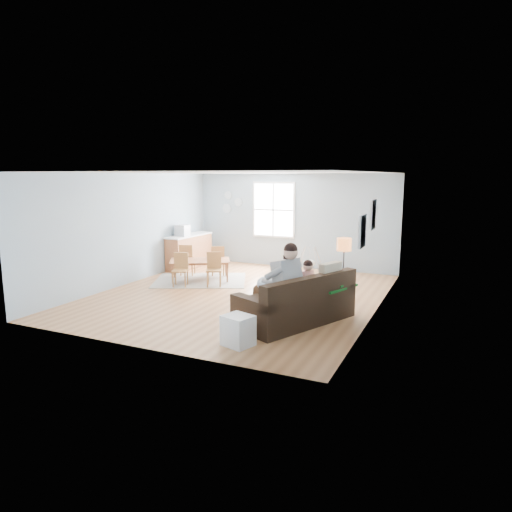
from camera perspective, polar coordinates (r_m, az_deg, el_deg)
The scene contains 22 objects.
room at distance 9.92m, azimuth -2.14°, elevation 8.77°, with size 8.40×9.40×3.90m.
window at distance 13.36m, azimuth 2.22°, elevation 5.79°, with size 1.32×0.08×1.62m.
pictures at distance 8.00m, azimuth 13.78°, elevation 4.10°, with size 0.05×1.34×0.74m.
wall_plates at distance 13.95m, azimuth -3.14°, elevation 6.69°, with size 0.67×0.02×0.66m.
sofa at distance 8.31m, azimuth 5.28°, elevation -6.19°, with size 1.82×2.45×0.91m.
green_throw at distance 8.84m, azimuth 8.28°, elevation -3.55°, with size 1.03×0.90×0.04m, color #166122.
beige_pillow at distance 8.47m, azimuth 9.25°, elevation -2.55°, with size 0.14×0.51×0.51m, color tan.
father at distance 8.06m, azimuth 3.03°, elevation -3.14°, with size 1.15×0.81×1.51m.
nursing_pillow at distance 8.21m, azimuth 2.18°, elevation -3.55°, with size 0.60×0.60×0.16m, color silver.
infant at distance 8.21m, azimuth 2.36°, elevation -2.84°, with size 0.21×0.42×0.16m.
toddler at distance 8.41m, azimuth 5.94°, elevation -2.86°, with size 0.61×0.45×0.91m.
floor_lamp at distance 9.24m, azimuth 10.94°, elevation 0.70°, with size 0.28×0.28×1.41m.
storage_cube at distance 7.25m, azimuth -2.31°, elevation -9.27°, with size 0.53×0.50×0.48m.
rug at distance 11.72m, azimuth -6.96°, elevation -3.02°, with size 2.26×1.72×0.01m, color gray.
dining_table at distance 11.67m, azimuth -6.99°, elevation -1.79°, with size 1.49×0.83×0.52m, color brown.
chair_sw at distance 11.14m, azimuth -9.41°, elevation -1.46°, with size 0.47×0.47×0.80m.
chair_se at distance 11.04m, azimuth -5.27°, elevation -1.42°, with size 0.50×0.50×0.82m.
chair_nw at distance 12.23m, azimuth -8.63°, elevation -0.28°, with size 0.49×0.49×0.85m.
chair_ne at distance 12.14m, azimuth -4.78°, elevation -0.39°, with size 0.49×0.49×0.81m.
counter at distance 13.32m, azimuth -8.33°, elevation 0.63°, with size 0.59×1.74×0.96m.
monitor at distance 12.97m, azimuth -9.19°, elevation 3.17°, with size 0.34×0.33×0.31m.
baby_swing at distance 12.19m, azimuth 6.66°, elevation -0.83°, with size 0.88×0.89×0.79m.
Camera 1 is at (4.43, -8.88, 2.64)m, focal length 32.00 mm.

